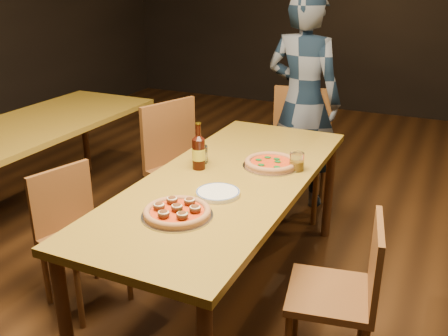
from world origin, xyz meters
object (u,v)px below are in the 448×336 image
at_px(chair_main_sw, 190,171).
at_px(chair_end, 296,151).
at_px(pizza_margherita, 271,163).
at_px(chair_main_e, 330,293).
at_px(diner, 303,101).
at_px(beer_bottle, 199,153).
at_px(table_left, 32,133).
at_px(amber_glass, 297,162).
at_px(table_main, 228,189).
at_px(chair_main_nw, 84,239).
at_px(plate_stack, 218,193).
at_px(pizza_meatball, 177,211).
at_px(water_glass, 201,154).

distance_m(chair_main_sw, chair_end, 0.88).
bearing_deg(pizza_margherita, chair_main_e, -47.61).
bearing_deg(diner, beer_bottle, 92.15).
xyz_separation_m(table_left, diner, (1.67, 1.16, 0.16)).
bearing_deg(table_left, chair_main_e, -14.41).
height_order(table_left, amber_glass, amber_glass).
xyz_separation_m(table_main, chair_main_e, (0.66, -0.31, -0.27)).
distance_m(chair_main_nw, diner, 2.01).
distance_m(chair_main_e, plate_stack, 0.70).
bearing_deg(chair_main_e, diner, -169.28).
distance_m(table_left, beer_bottle, 1.53).
bearing_deg(plate_stack, amber_glass, 62.63).
bearing_deg(pizza_margherita, pizza_meatball, -102.79).
relative_size(chair_main_sw, diner, 0.59).
bearing_deg(chair_main_e, water_glass, -126.72).
relative_size(pizza_margherita, amber_glass, 3.20).
bearing_deg(diner, table_main, 100.09).
distance_m(table_left, chair_main_sw, 1.21).
relative_size(pizza_meatball, plate_stack, 1.50).
bearing_deg(water_glass, pizza_meatball, -71.46).
xyz_separation_m(table_main, amber_glass, (0.30, 0.25, 0.12)).
xyz_separation_m(beer_bottle, diner, (0.17, 1.41, -0.01)).
bearing_deg(chair_end, amber_glass, -79.21).
relative_size(table_left, beer_bottle, 7.74).
xyz_separation_m(chair_main_e, amber_glass, (-0.36, 0.56, 0.39)).
bearing_deg(chair_main_nw, pizza_margherita, -37.32).
relative_size(table_main, pizza_meatball, 6.18).
distance_m(table_left, pizza_margherita, 1.86).
xyz_separation_m(table_left, plate_stack, (1.75, -0.53, 0.08)).
bearing_deg(chair_end, plate_stack, -94.09).
bearing_deg(table_main, pizza_meatball, -91.91).
bearing_deg(chair_end, pizza_meatball, -96.64).
height_order(chair_main_nw, plate_stack, chair_main_nw).
relative_size(table_main, beer_bottle, 7.74).
distance_m(chair_main_sw, amber_glass, 0.93).
xyz_separation_m(chair_main_nw, water_glass, (0.46, 0.52, 0.39)).
bearing_deg(table_main, table_left, 169.99).
height_order(plate_stack, water_glass, water_glass).
height_order(chair_main_nw, amber_glass, amber_glass).
relative_size(chair_main_sw, chair_main_e, 1.21).
bearing_deg(chair_end, chair_main_sw, -133.18).
xyz_separation_m(plate_stack, amber_glass, (0.25, 0.48, 0.04)).
bearing_deg(chair_main_sw, water_glass, -123.73).
distance_m(table_left, diner, 2.04).
distance_m(chair_main_nw, pizza_margherita, 1.12).
xyz_separation_m(amber_glass, diner, (-0.33, 1.20, 0.04)).
distance_m(chair_main_nw, beer_bottle, 0.79).
bearing_deg(chair_main_nw, plate_stack, -62.00).
xyz_separation_m(chair_main_sw, beer_bottle, (0.34, -0.50, 0.35)).
bearing_deg(table_main, plate_stack, -77.45).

